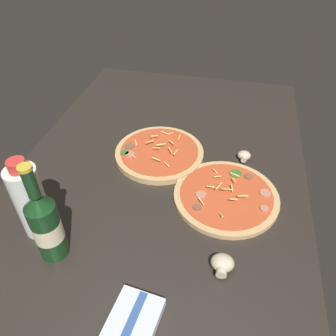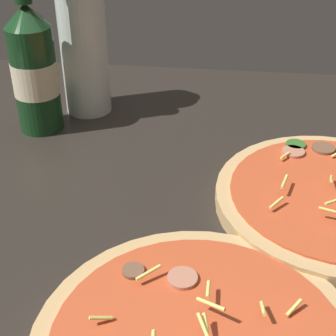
{
  "view_description": "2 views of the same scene",
  "coord_description": "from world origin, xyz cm",
  "px_view_note": "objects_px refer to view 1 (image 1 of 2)",
  "views": [
    {
      "loc": [
        -65.13,
        -19.58,
        70.16
      ],
      "look_at": [
        2.23,
        -4.56,
        11.23
      ],
      "focal_mm": 35.0,
      "sensor_mm": 36.0,
      "label": 1
    },
    {
      "loc": [
        3.72,
        -50.96,
        40.74
      ],
      "look_at": [
        -2.46,
        -0.34,
        8.03
      ],
      "focal_mm": 55.0,
      "sensor_mm": 36.0,
      "label": 2
    }
  ],
  "objects_px": {
    "pizza_far": "(159,153)",
    "mushroom_right": "(222,264)",
    "beer_bottle": "(46,225)",
    "mushroom_left": "(244,156)",
    "oil_bottle": "(30,200)",
    "dish_towel": "(133,321)",
    "pizza_near": "(226,196)"
  },
  "relations": [
    {
      "from": "dish_towel",
      "to": "oil_bottle",
      "type": "bearing_deg",
      "value": 59.17
    },
    {
      "from": "mushroom_left",
      "to": "mushroom_right",
      "type": "bearing_deg",
      "value": 175.78
    },
    {
      "from": "mushroom_left",
      "to": "pizza_far",
      "type": "bearing_deg",
      "value": 98.4
    },
    {
      "from": "mushroom_right",
      "to": "dish_towel",
      "type": "height_order",
      "value": "mushroom_right"
    },
    {
      "from": "beer_bottle",
      "to": "mushroom_left",
      "type": "bearing_deg",
      "value": -42.98
    },
    {
      "from": "dish_towel",
      "to": "mushroom_right",
      "type": "bearing_deg",
      "value": -44.04
    },
    {
      "from": "pizza_near",
      "to": "beer_bottle",
      "type": "relative_size",
      "value": 1.1
    },
    {
      "from": "pizza_near",
      "to": "oil_bottle",
      "type": "relative_size",
      "value": 1.32
    },
    {
      "from": "beer_bottle",
      "to": "pizza_near",
      "type": "bearing_deg",
      "value": -54.96
    },
    {
      "from": "beer_bottle",
      "to": "mushroom_left",
      "type": "xyz_separation_m",
      "value": [
        0.46,
        -0.43,
        -0.09
      ]
    },
    {
      "from": "oil_bottle",
      "to": "mushroom_left",
      "type": "distance_m",
      "value": 0.65
    },
    {
      "from": "oil_bottle",
      "to": "dish_towel",
      "type": "bearing_deg",
      "value": -120.83
    },
    {
      "from": "pizza_near",
      "to": "mushroom_left",
      "type": "relative_size",
      "value": 6.66
    },
    {
      "from": "pizza_far",
      "to": "beer_bottle",
      "type": "xyz_separation_m",
      "value": [
        -0.42,
        0.16,
        0.09
      ]
    },
    {
      "from": "oil_bottle",
      "to": "mushroom_left",
      "type": "xyz_separation_m",
      "value": [
        0.41,
        -0.5,
        -0.09
      ]
    },
    {
      "from": "pizza_near",
      "to": "mushroom_right",
      "type": "xyz_separation_m",
      "value": [
        -0.23,
        -0.01,
        0.01
      ]
    },
    {
      "from": "beer_bottle",
      "to": "dish_towel",
      "type": "distance_m",
      "value": 0.28
    },
    {
      "from": "oil_bottle",
      "to": "mushroom_right",
      "type": "height_order",
      "value": "oil_bottle"
    },
    {
      "from": "mushroom_left",
      "to": "beer_bottle",
      "type": "bearing_deg",
      "value": 137.02
    },
    {
      "from": "pizza_far",
      "to": "mushroom_left",
      "type": "height_order",
      "value": "pizza_far"
    },
    {
      "from": "pizza_far",
      "to": "mushroom_left",
      "type": "bearing_deg",
      "value": -81.6
    },
    {
      "from": "pizza_near",
      "to": "mushroom_left",
      "type": "height_order",
      "value": "pizza_near"
    },
    {
      "from": "oil_bottle",
      "to": "mushroom_right",
      "type": "bearing_deg",
      "value": -92.03
    },
    {
      "from": "pizza_far",
      "to": "mushroom_right",
      "type": "height_order",
      "value": "pizza_far"
    },
    {
      "from": "dish_towel",
      "to": "beer_bottle",
      "type": "bearing_deg",
      "value": 61.9
    },
    {
      "from": "beer_bottle",
      "to": "mushroom_right",
      "type": "distance_m",
      "value": 0.41
    },
    {
      "from": "pizza_far",
      "to": "oil_bottle",
      "type": "bearing_deg",
      "value": 147.96
    },
    {
      "from": "oil_bottle",
      "to": "pizza_far",
      "type": "bearing_deg",
      "value": -32.04
    },
    {
      "from": "beer_bottle",
      "to": "mushroom_left",
      "type": "relative_size",
      "value": 6.07
    },
    {
      "from": "pizza_near",
      "to": "mushroom_left",
      "type": "distance_m",
      "value": 0.19
    },
    {
      "from": "oil_bottle",
      "to": "mushroom_left",
      "type": "bearing_deg",
      "value": -51.09
    },
    {
      "from": "mushroom_left",
      "to": "mushroom_right",
      "type": "height_order",
      "value": "mushroom_right"
    }
  ]
}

